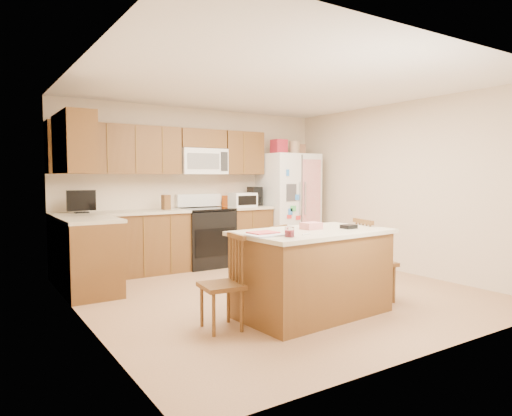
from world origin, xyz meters
TOP-DOWN VIEW (x-y plane):
  - ground at (0.00, 0.00)m, footprint 4.50×4.50m
  - room_shell at (0.00, 0.00)m, footprint 4.60×4.60m
  - cabinetry at (-0.98, 1.79)m, footprint 3.36×1.56m
  - stove at (0.00, 1.94)m, footprint 0.76×0.65m
  - refrigerator at (1.57, 1.87)m, footprint 0.90×0.79m
  - island at (-0.22, -0.92)m, footprint 1.65×1.04m
  - windsor_chair_left at (-1.20, -0.82)m, footprint 0.40×0.42m
  - windsor_chair_back at (-0.32, -0.27)m, footprint 0.49×0.48m
  - windsor_chair_right at (0.69, -0.89)m, footprint 0.47×0.49m

SIDE VIEW (x-z plane):
  - ground at x=0.00m, z-range 0.00..0.00m
  - windsor_chair_back at x=-0.32m, z-range -0.02..0.84m
  - windsor_chair_left at x=-1.20m, z-range -0.02..0.86m
  - island at x=-0.22m, z-range -0.04..0.92m
  - windsor_chair_right at x=0.69m, z-range -0.03..0.91m
  - stove at x=0.00m, z-range -0.09..1.04m
  - cabinetry at x=-0.98m, z-range -0.16..1.99m
  - refrigerator at x=1.57m, z-range -0.10..1.94m
  - room_shell at x=0.00m, z-range 0.18..2.70m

